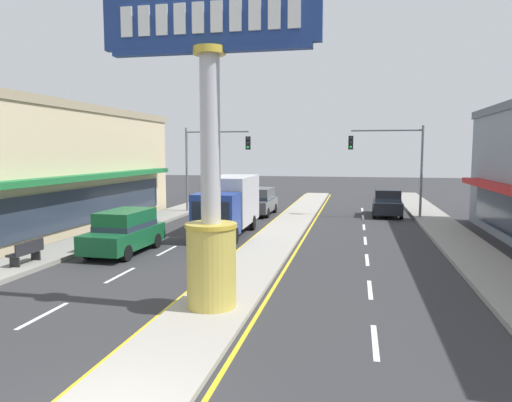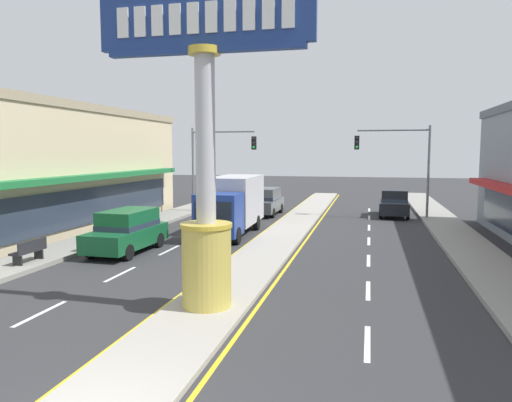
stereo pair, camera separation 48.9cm
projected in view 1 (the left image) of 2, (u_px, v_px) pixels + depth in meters
The scene contains 13 objects.
median_strip at pixel (279, 236), 25.07m from camera, with size 2.29×52.00×0.14m, color #A39E93.
sidewalk_left at pixel (104, 236), 24.95m from camera, with size 2.38×60.00×0.18m, color gray.
sidewalk_right at pixel (469, 251), 21.29m from camera, with size 2.38×60.00×0.18m, color gray.
lane_markings at pixel (274, 242), 23.76m from camera, with size 9.03×52.00×0.01m.
district_sign at pixel (210, 167), 13.08m from camera, with size 6.02×1.46×8.77m.
storefront_left at pixel (23, 167), 27.56m from camera, with size 9.51×22.35×7.17m.
traffic_light_left_side at pixel (210, 155), 34.11m from camera, with size 4.86×0.46×6.20m.
traffic_light_right_side at pixel (394, 155), 31.64m from camera, with size 4.86×0.46×6.20m.
box_truck_near_right_lane at pixel (229, 203), 25.92m from camera, with size 2.37×6.95×3.12m.
suv_far_right_lane at pixel (387, 202), 33.28m from camera, with size 2.06×4.65×1.90m.
suv_near_left_lane at pixel (125, 231), 21.16m from camera, with size 2.05×4.64×1.90m.
suv_mid_left_lane at pixel (259, 201), 33.97m from camera, with size 2.01×4.62×1.90m.
street_bench at pixel (27, 252), 18.41m from camera, with size 0.48×1.60×0.88m.
Camera 1 is at (3.92, -6.46, 4.50)m, focal length 33.47 mm.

